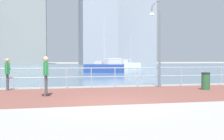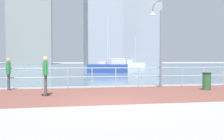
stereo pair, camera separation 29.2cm
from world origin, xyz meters
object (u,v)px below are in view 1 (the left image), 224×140
(lamppost, at_px, (157,39))
(bystander, at_px, (7,71))
(sailboat_yellow, at_px, (106,67))
(sailboat_navy, at_px, (130,64))
(sailboat_ivory, at_px, (104,66))
(trash_bin, at_px, (206,81))
(skateboarder, at_px, (46,72))

(lamppost, relative_size, bystander, 2.98)
(sailboat_yellow, bearing_deg, sailboat_navy, 66.79)
(sailboat_ivory, bearing_deg, lamppost, -94.50)
(lamppost, relative_size, sailboat_yellow, 0.75)
(bystander, relative_size, sailboat_ivory, 0.33)
(trash_bin, relative_size, sailboat_yellow, 0.14)
(skateboarder, relative_size, sailboat_ivory, 0.34)
(bystander, xyz_separation_m, sailboat_yellow, (8.65, 17.52, -0.35))
(bystander, bearing_deg, sailboat_yellow, 63.72)
(sailboat_navy, bearing_deg, sailboat_yellow, -113.21)
(bystander, relative_size, trash_bin, 1.82)
(sailboat_yellow, xyz_separation_m, sailboat_ivory, (1.81, 10.32, -0.15))
(bystander, distance_m, sailboat_ivory, 29.75)
(skateboarder, xyz_separation_m, trash_bin, (8.32, 0.74, -0.59))
(sailboat_navy, bearing_deg, bystander, -114.58)
(bystander, bearing_deg, skateboarder, -53.11)
(bystander, height_order, sailboat_ivory, sailboat_ivory)
(sailboat_navy, height_order, sailboat_ivory, sailboat_navy)
(lamppost, xyz_separation_m, skateboarder, (-6.21, -2.43, -1.73))
(sailboat_yellow, relative_size, sailboat_ivory, 1.31)
(skateboarder, relative_size, trash_bin, 1.90)
(trash_bin, distance_m, sailboat_navy, 42.43)
(skateboarder, bearing_deg, sailboat_ivory, 74.58)
(bystander, xyz_separation_m, sailboat_ivory, (10.46, 27.84, -0.51))
(skateboarder, height_order, bystander, skateboarder)
(sailboat_navy, relative_size, sailboat_yellow, 0.92)
(trash_bin, height_order, sailboat_ivory, sailboat_ivory)
(bystander, distance_m, sailboat_yellow, 19.55)
(trash_bin, bearing_deg, sailboat_yellow, 94.98)
(bystander, bearing_deg, trash_bin, -10.77)
(bystander, distance_m, trash_bin, 10.55)
(bystander, bearing_deg, lamppost, -1.97)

